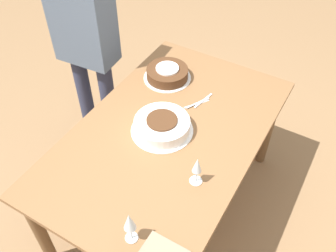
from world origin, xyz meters
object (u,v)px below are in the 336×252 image
person_cutting (85,36)px  cake_front_chocolate (167,73)px  wine_glass_far (197,167)px  wine_glass_near (129,222)px  cake_center_white (162,126)px

person_cutting → cake_front_chocolate: bearing=4.3°
cake_front_chocolate → wine_glass_far: (0.64, 0.54, 0.08)m
wine_glass_near → wine_glass_far: 0.43m
cake_front_chocolate → wine_glass_near: (1.06, 0.44, 0.10)m
cake_center_white → wine_glass_near: bearing=19.4°
cake_center_white → wine_glass_near: size_ratio=1.84×
wine_glass_far → person_cutting: 1.26m
cake_center_white → person_cutting: person_cutting is taller
wine_glass_far → cake_center_white: bearing=-123.4°
wine_glass_near → cake_front_chocolate: bearing=-157.5°
wine_glass_far → person_cutting: person_cutting is taller
cake_front_chocolate → person_cutting: (0.09, -0.58, 0.14)m
cake_front_chocolate → wine_glass_near: wine_glass_near is taller
person_cutting → wine_glass_near: bearing=-47.9°
wine_glass_near → person_cutting: (-0.97, -1.02, 0.05)m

